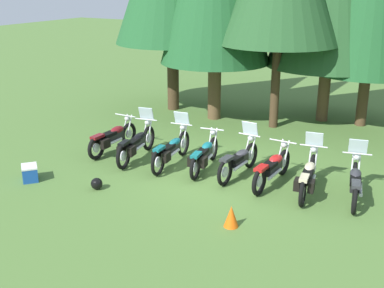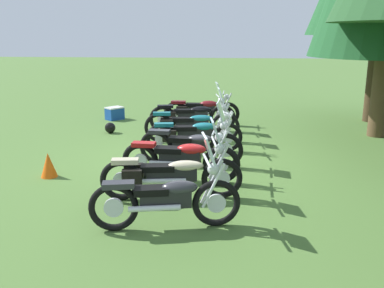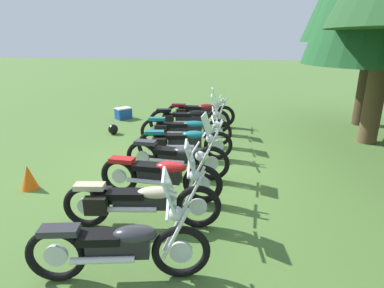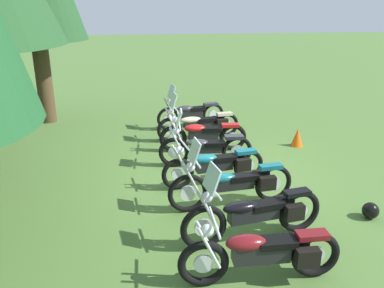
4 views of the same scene
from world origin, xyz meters
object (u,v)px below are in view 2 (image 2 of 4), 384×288
motorcycle_4 (192,144)px  traffic_cone (49,165)px  motorcycle_1 (192,115)px  motorcycle_5 (181,157)px  motorcycle_2 (191,123)px  motorcycle_6 (170,173)px  dropped_helmet (110,128)px  motorcycle_0 (201,110)px  motorcycle_3 (193,134)px  picnic_cooler (115,113)px  motorcycle_7 (168,197)px

motorcycle_4 → traffic_cone: 2.89m
motorcycle_1 → motorcycle_5: size_ratio=1.07×
motorcycle_2 → motorcycle_6: motorcycle_2 is taller
traffic_cone → dropped_helmet: (-3.78, 0.12, -0.09)m
motorcycle_0 → motorcycle_3: bearing=-88.5°
motorcycle_4 → motorcycle_6: 1.94m
motorcycle_2 → picnic_cooler: bearing=129.4°
motorcycle_3 → dropped_helmet: 3.06m
motorcycle_3 → traffic_cone: (2.03, -2.61, -0.21)m
motorcycle_0 → traffic_cone: motorcycle_0 is taller
motorcycle_1 → motorcycle_2: bearing=-95.1°
motorcycle_5 → picnic_cooler: bearing=119.8°
traffic_cone → dropped_helmet: traffic_cone is taller
motorcycle_2 → motorcycle_4: 2.01m
motorcycle_2 → motorcycle_3: bearing=-88.2°
motorcycle_0 → dropped_helmet: size_ratio=7.67×
motorcycle_3 → motorcycle_4: (1.01, 0.08, 0.02)m
motorcycle_0 → motorcycle_4: size_ratio=1.04×
motorcycle_1 → motorcycle_4: motorcycle_1 is taller
motorcycle_2 → dropped_helmet: 2.49m
motorcycle_3 → motorcycle_4: size_ratio=1.02×
motorcycle_0 → traffic_cone: (5.16, -2.55, -0.22)m
motorcycle_3 → motorcycle_7: motorcycle_7 is taller
motorcycle_0 → motorcycle_2: motorcycle_2 is taller
motorcycle_2 → motorcycle_5: motorcycle_2 is taller
motorcycle_4 → motorcycle_7: (3.03, -0.04, 0.01)m
dropped_helmet → motorcycle_5: bearing=33.3°
motorcycle_0 → motorcycle_2: bearing=-91.8°
motorcycle_2 → dropped_helmet: (-0.76, -2.35, -0.33)m
picnic_cooler → traffic_cone: bearing=2.8°
motorcycle_5 → picnic_cooler: size_ratio=3.48×
motorcycle_4 → traffic_cone: size_ratio=4.60×
dropped_helmet → motorcycle_3: bearing=54.9°
picnic_cooler → motorcycle_3: bearing=38.3°
picnic_cooler → dropped_helmet: (1.91, 0.40, -0.06)m
motorcycle_5 → motorcycle_3: bearing=92.1°
motorcycle_5 → dropped_helmet: size_ratio=7.58×
motorcycle_1 → motorcycle_3: motorcycle_1 is taller
motorcycle_1 → traffic_cone: motorcycle_1 is taller
motorcycle_1 → motorcycle_5: motorcycle_1 is taller
motorcycle_4 → motorcycle_2: bearing=99.8°
motorcycle_0 → motorcycle_6: motorcycle_6 is taller
motorcycle_0 → motorcycle_6: 6.07m
motorcycle_2 → picnic_cooler: 3.84m
motorcycle_0 → motorcycle_4: (4.14, 0.14, 0.01)m
motorcycle_2 → motorcycle_3: (0.99, 0.14, -0.03)m
motorcycle_3 → picnic_cooler: 4.67m
motorcycle_7 → traffic_cone: size_ratio=4.44×
motorcycle_5 → motorcycle_0: bearing=93.3°
motorcycle_1 → motorcycle_6: size_ratio=1.03×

